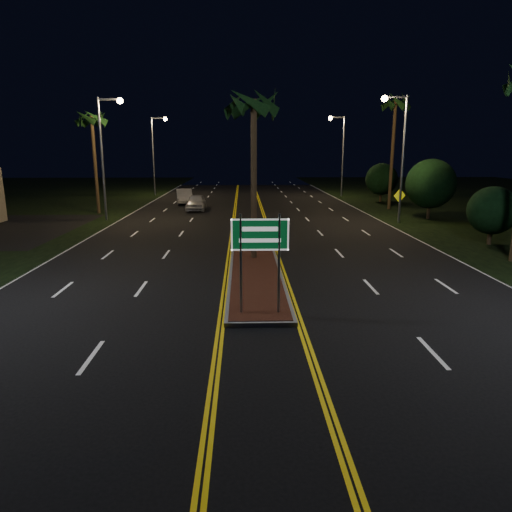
{
  "coord_description": "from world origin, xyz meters",
  "views": [
    {
      "loc": [
        -0.53,
        -11.08,
        5.25
      ],
      "look_at": [
        -0.11,
        3.32,
        1.9
      ],
      "focal_mm": 32.0,
      "sensor_mm": 36.0,
      "label": 1
    }
  ],
  "objects_px": {
    "palm_right_far": "(396,104)",
    "shrub_mid": "(431,184)",
    "streetlight_right_far": "(340,146)",
    "warning_sign": "(399,200)",
    "streetlight_left_far": "(156,147)",
    "car_near": "(196,201)",
    "palm_median": "(254,104)",
    "streetlight_left_mid": "(106,145)",
    "shrub_near": "(493,211)",
    "median_island": "(256,279)",
    "shrub_far": "(382,179)",
    "streetlight_right_mid": "(399,144)",
    "car_far": "(184,195)",
    "highway_sign": "(260,244)",
    "palm_left_far": "(92,119)"
  },
  "relations": [
    {
      "from": "streetlight_left_mid",
      "to": "palm_right_far",
      "type": "bearing_deg",
      "value": 14.37
    },
    {
      "from": "streetlight_right_far",
      "to": "shrub_near",
      "type": "xyz_separation_m",
      "value": [
        2.89,
        -28.0,
        -3.71
      ]
    },
    {
      "from": "median_island",
      "to": "streetlight_left_mid",
      "type": "relative_size",
      "value": 1.14
    },
    {
      "from": "highway_sign",
      "to": "palm_median",
      "type": "bearing_deg",
      "value": 90.0
    },
    {
      "from": "palm_median",
      "to": "warning_sign",
      "type": "xyz_separation_m",
      "value": [
        11.18,
        12.18,
        -5.68
      ]
    },
    {
      "from": "shrub_mid",
      "to": "streetlight_left_mid",
      "type": "bearing_deg",
      "value": 180.0
    },
    {
      "from": "streetlight_left_far",
      "to": "warning_sign",
      "type": "xyz_separation_m",
      "value": [
        21.79,
        -21.32,
        -4.06
      ]
    },
    {
      "from": "shrub_far",
      "to": "warning_sign",
      "type": "distance_m",
      "value": 13.59
    },
    {
      "from": "palm_median",
      "to": "shrub_far",
      "type": "xyz_separation_m",
      "value": [
        13.8,
        25.5,
        -4.94
      ]
    },
    {
      "from": "shrub_near",
      "to": "car_near",
      "type": "bearing_deg",
      "value": 138.92
    },
    {
      "from": "median_island",
      "to": "shrub_far",
      "type": "relative_size",
      "value": 2.59
    },
    {
      "from": "shrub_far",
      "to": "streetlight_left_far",
      "type": "bearing_deg",
      "value": 161.86
    },
    {
      "from": "palm_median",
      "to": "streetlight_left_far",
      "type": "bearing_deg",
      "value": 107.58
    },
    {
      "from": "palm_median",
      "to": "car_far",
      "type": "height_order",
      "value": "palm_median"
    },
    {
      "from": "palm_median",
      "to": "palm_left_far",
      "type": "height_order",
      "value": "palm_left_far"
    },
    {
      "from": "streetlight_right_far",
      "to": "streetlight_left_far",
      "type": "bearing_deg",
      "value": 174.62
    },
    {
      "from": "palm_right_far",
      "to": "car_near",
      "type": "xyz_separation_m",
      "value": [
        -17.5,
        -0.14,
        -8.33
      ]
    },
    {
      "from": "warning_sign",
      "to": "palm_right_far",
      "type": "bearing_deg",
      "value": 57.24
    },
    {
      "from": "palm_right_far",
      "to": "shrub_near",
      "type": "xyz_separation_m",
      "value": [
        0.7,
        -16.0,
        -7.2
      ]
    },
    {
      "from": "streetlight_right_far",
      "to": "car_near",
      "type": "distance_m",
      "value": 20.13
    },
    {
      "from": "streetlight_left_mid",
      "to": "shrub_mid",
      "type": "relative_size",
      "value": 1.95
    },
    {
      "from": "palm_right_far",
      "to": "shrub_mid",
      "type": "relative_size",
      "value": 2.23
    },
    {
      "from": "highway_sign",
      "to": "car_far",
      "type": "distance_m",
      "value": 33.13
    },
    {
      "from": "streetlight_left_mid",
      "to": "palm_median",
      "type": "bearing_deg",
      "value": -51.83
    },
    {
      "from": "streetlight_right_far",
      "to": "palm_median",
      "type": "xyz_separation_m",
      "value": [
        -10.61,
        -31.5,
        1.62
      ]
    },
    {
      "from": "streetlight_right_far",
      "to": "warning_sign",
      "type": "bearing_deg",
      "value": -88.32
    },
    {
      "from": "car_near",
      "to": "streetlight_left_mid",
      "type": "bearing_deg",
      "value": -135.95
    },
    {
      "from": "shrub_mid",
      "to": "car_near",
      "type": "distance_m",
      "value": 19.69
    },
    {
      "from": "shrub_mid",
      "to": "warning_sign",
      "type": "height_order",
      "value": "shrub_mid"
    },
    {
      "from": "highway_sign",
      "to": "palm_median",
      "type": "xyz_separation_m",
      "value": [
        0.0,
        7.7,
        4.87
      ]
    },
    {
      "from": "streetlight_left_mid",
      "to": "shrub_near",
      "type": "xyz_separation_m",
      "value": [
        24.11,
        -10.0,
        -3.71
      ]
    },
    {
      "from": "streetlight_left_mid",
      "to": "palm_left_far",
      "type": "height_order",
      "value": "streetlight_left_mid"
    },
    {
      "from": "shrub_near",
      "to": "warning_sign",
      "type": "height_order",
      "value": "shrub_near"
    },
    {
      "from": "streetlight_right_mid",
      "to": "shrub_far",
      "type": "height_order",
      "value": "streetlight_right_mid"
    },
    {
      "from": "streetlight_left_far",
      "to": "streetlight_right_far",
      "type": "bearing_deg",
      "value": -5.38
    },
    {
      "from": "median_island",
      "to": "car_far",
      "type": "distance_m",
      "value": 28.99
    },
    {
      "from": "palm_median",
      "to": "shrub_far",
      "type": "relative_size",
      "value": 2.1
    },
    {
      "from": "streetlight_left_mid",
      "to": "palm_left_far",
      "type": "relative_size",
      "value": 1.02
    },
    {
      "from": "streetlight_left_mid",
      "to": "car_near",
      "type": "height_order",
      "value": "streetlight_left_mid"
    },
    {
      "from": "streetlight_right_mid",
      "to": "palm_right_far",
      "type": "relative_size",
      "value": 0.87
    },
    {
      "from": "highway_sign",
      "to": "palm_right_far",
      "type": "bearing_deg",
      "value": 64.8
    },
    {
      "from": "highway_sign",
      "to": "streetlight_left_mid",
      "type": "distance_m",
      "value": 23.93
    },
    {
      "from": "streetlight_left_mid",
      "to": "warning_sign",
      "type": "xyz_separation_m",
      "value": [
        21.79,
        -1.32,
        -4.06
      ]
    },
    {
      "from": "car_near",
      "to": "car_far",
      "type": "relative_size",
      "value": 0.97
    },
    {
      "from": "streetlight_left_mid",
      "to": "shrub_mid",
      "type": "distance_m",
      "value": 24.79
    },
    {
      "from": "palm_left_far",
      "to": "warning_sign",
      "type": "height_order",
      "value": "palm_left_far"
    },
    {
      "from": "shrub_near",
      "to": "streetlight_left_mid",
      "type": "bearing_deg",
      "value": 157.48
    },
    {
      "from": "shrub_mid",
      "to": "car_near",
      "type": "relative_size",
      "value": 0.94
    },
    {
      "from": "palm_median",
      "to": "streetlight_left_mid",
      "type": "bearing_deg",
      "value": 128.17
    },
    {
      "from": "streetlight_left_mid",
      "to": "shrub_near",
      "type": "relative_size",
      "value": 2.73
    }
  ]
}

